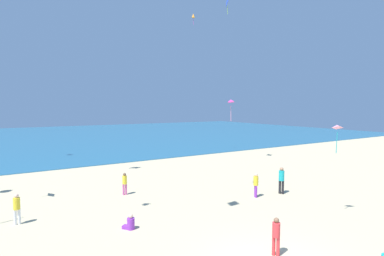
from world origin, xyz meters
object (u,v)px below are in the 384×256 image
Objects in this scene: person_4 at (276,234)px; person_1 at (256,183)px; person_3 at (281,179)px; kite_blue at (227,1)px; person_0 at (130,223)px; kite_orange at (193,16)px; kite_pink at (337,127)px; person_5 at (17,207)px; person_2 at (125,182)px; kite_magenta at (231,101)px.

person_1 is at bearing -154.05° from person_4.
kite_blue is (2.72, 9.03, 14.03)m from person_3.
person_0 is at bearing -144.26° from kite_blue.
kite_orange is at bearing 84.65° from kite_blue.
kite_pink is 23.31m from kite_orange.
person_0 is 5.46m from person_5.
kite_pink is (9.13, -4.01, 4.25)m from person_0.
person_5 is at bearing -144.28° from kite_orange.
kite_orange is at bearing -140.47° from person_4.
kite_blue is at bearing 113.54° from person_5.
person_1 is 1.02× the size of person_4.
person_2 is 12.48m from kite_pink.
person_0 is at bearing 157.48° from person_3.
kite_blue reaches higher than kite_magenta.
person_1 is 1.24× the size of kite_orange.
person_5 is at bearing 175.99° from kite_magenta.
kite_orange is (9.67, 21.19, 14.74)m from person_4.
person_1 reaches higher than person_0.
person_4 is at bearing -160.91° from person_2.
kite_pink is (1.37, -6.47, -1.35)m from kite_magenta.
kite_magenta reaches higher than person_5.
kite_magenta is 6.75m from kite_pink.
kite_blue is (9.03, 14.34, 14.17)m from person_4.
person_4 is (3.75, -5.14, 0.57)m from person_0.
kite_orange is (5.25, 15.55, 14.72)m from person_1.
person_4 is 22.09m from kite_blue.
person_4 is 6.61m from kite_pink.
person_5 is at bearing -72.27° from person_4.
person_3 reaches higher than person_4.
person_0 is 9.88m from kite_magenta.
kite_magenta is at bearing 111.63° from person_3.
person_3 is 8.24m from person_4.
kite_orange is at bearing 77.92° from kite_pink.
kite_orange is (0.64, 6.86, 0.56)m from kite_blue.
person_3 is 1.01× the size of kite_blue.
kite_pink is at bearing -78.05° from kite_magenta.
person_2 is 21.85m from kite_orange.
person_4 is (-4.42, -5.64, -0.02)m from person_1.
kite_orange reaches higher than kite_pink.
person_2 is at bearing 125.99° from person_3.
kite_blue reaches higher than person_0.
kite_magenta is at bearing 127.43° from person_1.
kite_blue is (4.61, 8.70, 14.16)m from person_1.
person_2 is at bearing -137.54° from kite_orange.
person_4 reaches higher than person_2.
kite_pink reaches higher than person_4.
person_1 reaches higher than person_5.
person_1 is 17.24m from kite_blue.
person_3 reaches higher than person_2.
person_4 is (2.20, -10.33, 0.04)m from person_2.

